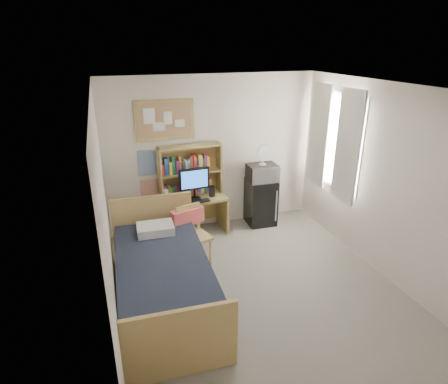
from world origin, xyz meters
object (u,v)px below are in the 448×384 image
object	(u,v)px
desk	(194,216)
monitor	(194,184)
desk_chair	(195,237)
bed	(164,282)
desk_fan	(263,156)
bulletin_board	(165,120)
speaker_right	(212,191)
speaker_left	(177,197)
mini_fridge	(261,202)
microwave	(262,173)

from	to	relation	value
desk	monitor	xyz separation A→B (m)	(0.00, -0.06, 0.60)
desk	desk_chair	distance (m)	0.93
bed	desk_fan	world-z (taller)	desk_fan
bulletin_board	desk_chair	world-z (taller)	bulletin_board
bulletin_board	speaker_right	distance (m)	1.38
speaker_left	monitor	bearing A→B (deg)	-0.00
desk	bed	size ratio (longest dim) A/B	0.48
speaker_left	mini_fridge	bearing A→B (deg)	0.72
bed	speaker_left	size ratio (longest dim) A/B	13.43
desk_chair	speaker_right	distance (m)	1.05
mini_fridge	microwave	world-z (taller)	microwave
desk	mini_fridge	bearing A→B (deg)	-1.91
speaker_left	desk_fan	size ratio (longest dim) A/B	0.51
desk	microwave	distance (m)	1.38
desk	microwave	world-z (taller)	microwave
desk_chair	speaker_left	xyz separation A→B (m)	(-0.08, 0.82, 0.31)
speaker_left	microwave	size ratio (longest dim) A/B	0.34
mini_fridge	microwave	distance (m)	0.55
bed	monitor	bearing A→B (deg)	66.01
mini_fridge	speaker_left	size ratio (longest dim) A/B	4.92
desk_chair	bed	world-z (taller)	desk_chair
bed	speaker_left	bearing A→B (deg)	74.88
monitor	bulletin_board	bearing A→B (deg)	133.02
bulletin_board	mini_fridge	size ratio (longest dim) A/B	1.15
microwave	desk_fan	bearing A→B (deg)	0.00
desk	mini_fridge	xyz separation A→B (m)	(1.23, 0.04, 0.08)
mini_fridge	speaker_left	distance (m)	1.57
desk_chair	speaker_left	distance (m)	0.88
desk	speaker_left	distance (m)	0.52
speaker_right	monitor	bearing A→B (deg)	180.00
speaker_left	microwave	world-z (taller)	microwave
desk	monitor	size ratio (longest dim) A/B	1.99
bulletin_board	bed	size ratio (longest dim) A/B	0.42
desk	bed	distance (m)	1.86
microwave	speaker_left	bearing A→B (deg)	-173.93
bed	desk_chair	bearing A→B (deg)	55.51
desk_fan	monitor	bearing A→B (deg)	-173.94
desk_chair	speaker_right	bearing A→B (deg)	43.22
desk	speaker_right	bearing A→B (deg)	-11.31
desk	desk_chair	bearing A→B (deg)	-107.12
desk_fan	speaker_right	bearing A→B (deg)	-173.95
desk_chair	mini_fridge	distance (m)	1.72
speaker_right	bulletin_board	bearing A→B (deg)	150.27
speaker_left	bed	bearing A→B (deg)	-111.23
speaker_right	bed	bearing A→B (deg)	-127.64
mini_fridge	speaker_left	world-z (taller)	speaker_left
bulletin_board	monitor	distance (m)	1.11
speaker_right	desk_fan	xyz separation A→B (m)	(0.92, 0.06, 0.51)
bed	speaker_right	xyz separation A→B (m)	(1.11, 1.64, 0.45)
desk_chair	mini_fridge	world-z (taller)	desk_chair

